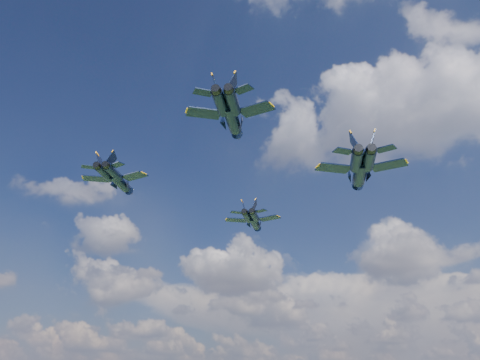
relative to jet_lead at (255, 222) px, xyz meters
name	(u,v)px	position (x,y,z in m)	size (l,w,h in m)	color
jet_lead	(255,222)	(0.00, 0.00, 0.00)	(10.10, 13.84, 3.26)	black
jet_left	(120,182)	(-10.82, -26.07, 1.37)	(10.37, 14.25, 3.36)	black
jet_right	(360,173)	(24.75, -12.09, 0.62)	(12.75, 17.69, 4.20)	black
jet_slot	(233,120)	(16.59, -36.59, 0.55)	(10.16, 14.09, 3.34)	black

